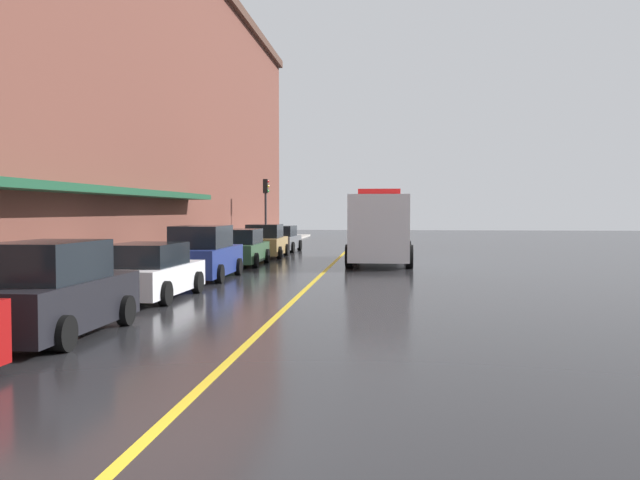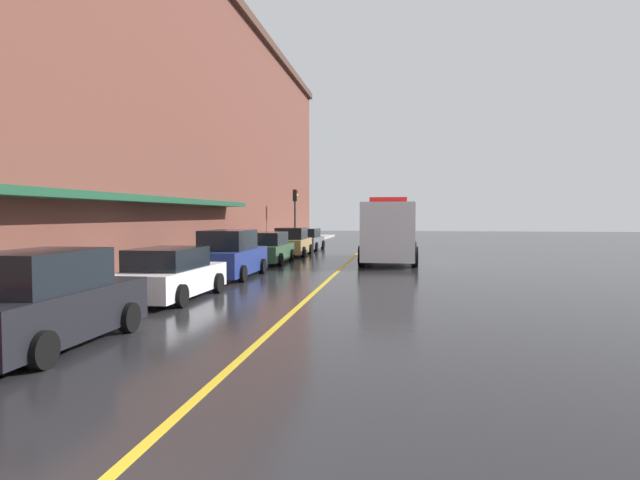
{
  "view_description": "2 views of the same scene",
  "coord_description": "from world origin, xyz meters",
  "px_view_note": "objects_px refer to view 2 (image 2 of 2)",
  "views": [
    {
      "loc": [
        2.56,
        -6.7,
        2.43
      ],
      "look_at": [
        -0.19,
        21.01,
        1.26
      ],
      "focal_mm": 39.07,
      "sensor_mm": 36.0,
      "label": 1
    },
    {
      "loc": [
        2.75,
        -3.12,
        2.51
      ],
      "look_at": [
        -2.11,
        28.98,
        0.98
      ],
      "focal_mm": 30.03,
      "sensor_mm": 36.0,
      "label": 2
    }
  ],
  "objects_px": {
    "parked_car_2": "(170,275)",
    "parked_car_3": "(230,255)",
    "parked_car_1": "(47,302)",
    "traffic_light_near": "(295,206)",
    "parking_meter_0": "(236,244)",
    "parking_meter_1": "(139,261)",
    "parked_car_5": "(292,243)",
    "parking_meter_2": "(231,245)",
    "box_truck": "(390,232)",
    "parked_car_6": "(307,240)",
    "parked_car_4": "(269,248)"
  },
  "relations": [
    {
      "from": "parked_car_4",
      "to": "parking_meter_2",
      "type": "xyz_separation_m",
      "value": [
        -1.32,
        -2.25,
        0.3
      ]
    },
    {
      "from": "parked_car_2",
      "to": "parked_car_6",
      "type": "relative_size",
      "value": 1.08
    },
    {
      "from": "parking_meter_1",
      "to": "traffic_light_near",
      "type": "xyz_separation_m",
      "value": [
        0.06,
        24.75,
        2.1
      ]
    },
    {
      "from": "parked_car_2",
      "to": "parking_meter_1",
      "type": "height_order",
      "value": "parked_car_2"
    },
    {
      "from": "parking_meter_0",
      "to": "parking_meter_2",
      "type": "relative_size",
      "value": 1.0
    },
    {
      "from": "parked_car_2",
      "to": "parked_car_3",
      "type": "relative_size",
      "value": 0.94
    },
    {
      "from": "parked_car_2",
      "to": "parked_car_6",
      "type": "bearing_deg",
      "value": 0.81
    },
    {
      "from": "parked_car_2",
      "to": "parked_car_6",
      "type": "xyz_separation_m",
      "value": [
        0.18,
        22.39,
        -0.0
      ]
    },
    {
      "from": "parked_car_4",
      "to": "traffic_light_near",
      "type": "height_order",
      "value": "traffic_light_near"
    },
    {
      "from": "parked_car_5",
      "to": "parked_car_6",
      "type": "height_order",
      "value": "parked_car_5"
    },
    {
      "from": "parking_meter_0",
      "to": "traffic_light_near",
      "type": "xyz_separation_m",
      "value": [
        0.06,
        14.84,
        2.1
      ]
    },
    {
      "from": "parking_meter_2",
      "to": "traffic_light_near",
      "type": "bearing_deg",
      "value": 89.77
    },
    {
      "from": "parked_car_6",
      "to": "parking_meter_1",
      "type": "relative_size",
      "value": 3.16
    },
    {
      "from": "parked_car_3",
      "to": "box_truck",
      "type": "xyz_separation_m",
      "value": [
        6.21,
        8.43,
        0.72
      ]
    },
    {
      "from": "parking_meter_0",
      "to": "box_truck",
      "type": "bearing_deg",
      "value": 25.06
    },
    {
      "from": "parked_car_2",
      "to": "parking_meter_0",
      "type": "relative_size",
      "value": 3.41
    },
    {
      "from": "parked_car_3",
      "to": "parking_meter_2",
      "type": "height_order",
      "value": "parked_car_3"
    },
    {
      "from": "traffic_light_near",
      "to": "parking_meter_0",
      "type": "bearing_deg",
      "value": -90.24
    },
    {
      "from": "parked_car_6",
      "to": "parked_car_1",
      "type": "bearing_deg",
      "value": -177.89
    },
    {
      "from": "parking_meter_0",
      "to": "parking_meter_2",
      "type": "distance_m",
      "value": 0.78
    },
    {
      "from": "parking_meter_2",
      "to": "parked_car_5",
      "type": "bearing_deg",
      "value": 78.66
    },
    {
      "from": "parking_meter_2",
      "to": "traffic_light_near",
      "type": "xyz_separation_m",
      "value": [
        0.06,
        15.62,
        2.1
      ]
    },
    {
      "from": "box_truck",
      "to": "parking_meter_1",
      "type": "relative_size",
      "value": 6.84
    },
    {
      "from": "parked_car_1",
      "to": "traffic_light_near",
      "type": "xyz_separation_m",
      "value": [
        -1.43,
        31.22,
        2.3
      ]
    },
    {
      "from": "parked_car_3",
      "to": "parked_car_6",
      "type": "relative_size",
      "value": 1.14
    },
    {
      "from": "parking_meter_0",
      "to": "parking_meter_1",
      "type": "xyz_separation_m",
      "value": [
        0.0,
        -9.92,
        0.0
      ]
    },
    {
      "from": "parked_car_4",
      "to": "parked_car_5",
      "type": "height_order",
      "value": "parked_car_5"
    },
    {
      "from": "parked_car_5",
      "to": "parking_meter_2",
      "type": "relative_size",
      "value": 3.16
    },
    {
      "from": "parked_car_2",
      "to": "parking_meter_0",
      "type": "height_order",
      "value": "parked_car_2"
    },
    {
      "from": "parked_car_1",
      "to": "parked_car_6",
      "type": "bearing_deg",
      "value": 0.18
    },
    {
      "from": "parked_car_5",
      "to": "parked_car_4",
      "type": "bearing_deg",
      "value": 177.43
    },
    {
      "from": "parked_car_3",
      "to": "parking_meter_0",
      "type": "relative_size",
      "value": 3.61
    },
    {
      "from": "parked_car_3",
      "to": "parking_meter_2",
      "type": "relative_size",
      "value": 3.61
    },
    {
      "from": "parked_car_1",
      "to": "parked_car_5",
      "type": "relative_size",
      "value": 1.08
    },
    {
      "from": "box_truck",
      "to": "parked_car_6",
      "type": "bearing_deg",
      "value": -143.76
    },
    {
      "from": "parked_car_1",
      "to": "parking_meter_0",
      "type": "bearing_deg",
      "value": 5.39
    },
    {
      "from": "box_truck",
      "to": "parking_meter_0",
      "type": "xyz_separation_m",
      "value": [
        -7.52,
        -3.52,
        -0.54
      ]
    },
    {
      "from": "parked_car_4",
      "to": "parking_meter_0",
      "type": "xyz_separation_m",
      "value": [
        -1.32,
        -1.47,
        0.3
      ]
    },
    {
      "from": "parked_car_2",
      "to": "parking_meter_1",
      "type": "xyz_separation_m",
      "value": [
        -1.32,
        0.61,
        0.33
      ]
    },
    {
      "from": "parked_car_2",
      "to": "box_truck",
      "type": "xyz_separation_m",
      "value": [
        6.2,
        14.05,
        0.87
      ]
    },
    {
      "from": "parked_car_6",
      "to": "traffic_light_near",
      "type": "distance_m",
      "value": 4.1
    },
    {
      "from": "parking_meter_2",
      "to": "traffic_light_near",
      "type": "distance_m",
      "value": 15.76
    },
    {
      "from": "parked_car_2",
      "to": "parked_car_1",
      "type": "bearing_deg",
      "value": -177.06
    },
    {
      "from": "parked_car_5",
      "to": "parking_meter_1",
      "type": "distance_m",
      "value": 16.64
    },
    {
      "from": "parked_car_1",
      "to": "parked_car_6",
      "type": "relative_size",
      "value": 1.08
    },
    {
      "from": "parked_car_4",
      "to": "parked_car_6",
      "type": "relative_size",
      "value": 1.12
    },
    {
      "from": "box_truck",
      "to": "parking_meter_2",
      "type": "bearing_deg",
      "value": -59.86
    },
    {
      "from": "parked_car_2",
      "to": "parked_car_4",
      "type": "relative_size",
      "value": 0.96
    },
    {
      "from": "parking_meter_1",
      "to": "traffic_light_near",
      "type": "relative_size",
      "value": 0.31
    },
    {
      "from": "parking_meter_0",
      "to": "parked_car_2",
      "type": "bearing_deg",
      "value": -82.86
    }
  ]
}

